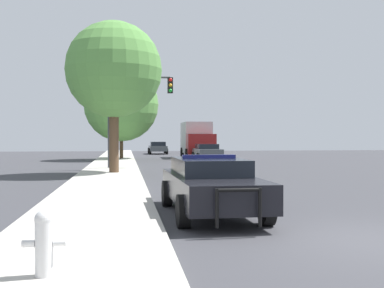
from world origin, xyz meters
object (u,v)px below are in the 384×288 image
(traffic_light, at_px, (135,102))
(car_background_distant, at_px, (158,147))
(box_truck, at_px, (197,139))
(tree_sidewalk_mid, at_px, (114,70))
(fire_hydrant, at_px, (44,241))
(tree_sidewalk_far, at_px, (121,104))
(car_background_oncoming, at_px, (207,152))
(police_car, at_px, (210,184))

(traffic_light, relative_size, car_background_distant, 1.29)
(box_truck, bearing_deg, tree_sidewalk_mid, 70.08)
(fire_hydrant, height_order, car_background_distant, car_background_distant)
(traffic_light, bearing_deg, fire_hydrant, -94.14)
(traffic_light, xyz_separation_m, tree_sidewalk_far, (-0.84, 11.66, 0.63))
(traffic_light, relative_size, box_truck, 0.80)
(fire_hydrant, height_order, car_background_oncoming, car_background_oncoming)
(police_car, distance_m, car_background_distant, 40.78)
(police_car, bearing_deg, tree_sidewalk_far, -86.26)
(box_truck, height_order, tree_sidewalk_mid, tree_sidewalk_mid)
(car_background_oncoming, bearing_deg, fire_hydrant, 76.06)
(box_truck, bearing_deg, car_background_distant, -74.92)
(box_truck, xyz_separation_m, tree_sidewalk_far, (-6.48, -2.27, 2.82))
(car_background_oncoming, xyz_separation_m, tree_sidewalk_mid, (-6.68, -11.91, 4.42))
(police_car, relative_size, car_background_oncoming, 1.33)
(police_car, relative_size, tree_sidewalk_mid, 0.71)
(fire_hydrant, bearing_deg, tree_sidewalk_far, 88.78)
(car_background_oncoming, height_order, box_truck, box_truck)
(box_truck, bearing_deg, police_car, 83.25)
(fire_hydrant, distance_m, tree_sidewalk_far, 33.14)
(traffic_light, bearing_deg, tree_sidewalk_mid, -106.91)
(box_truck, height_order, tree_sidewalk_far, tree_sidewalk_far)
(box_truck, bearing_deg, tree_sidewalk_far, 20.45)
(tree_sidewalk_mid, bearing_deg, fire_hydrant, -91.49)
(tree_sidewalk_mid, bearing_deg, box_truck, 68.95)
(police_car, bearing_deg, car_background_oncoming, -100.63)
(police_car, relative_size, traffic_light, 0.99)
(car_background_oncoming, relative_size, box_truck, 0.59)
(tree_sidewalk_far, bearing_deg, car_background_distant, 73.76)
(traffic_light, distance_m, tree_sidewalk_far, 11.71)
(fire_hydrant, height_order, box_truck, box_truck)
(tree_sidewalk_mid, bearing_deg, tree_sidewalk_far, 89.09)
(police_car, xyz_separation_m, box_truck, (4.15, 29.97, 0.93))
(car_background_oncoming, distance_m, tree_sidewalk_mid, 14.36)
(traffic_light, bearing_deg, police_car, -84.65)
(box_truck, bearing_deg, traffic_light, 69.06)
(car_background_oncoming, relative_size, tree_sidewalk_far, 0.54)
(car_background_oncoming, xyz_separation_m, car_background_distant, (-2.64, 16.35, -0.01))
(police_car, distance_m, tree_sidewalk_mid, 13.50)
(fire_hydrant, distance_m, box_truck, 35.92)
(car_background_distant, bearing_deg, fire_hydrant, -95.72)
(police_car, height_order, car_background_distant, police_car)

